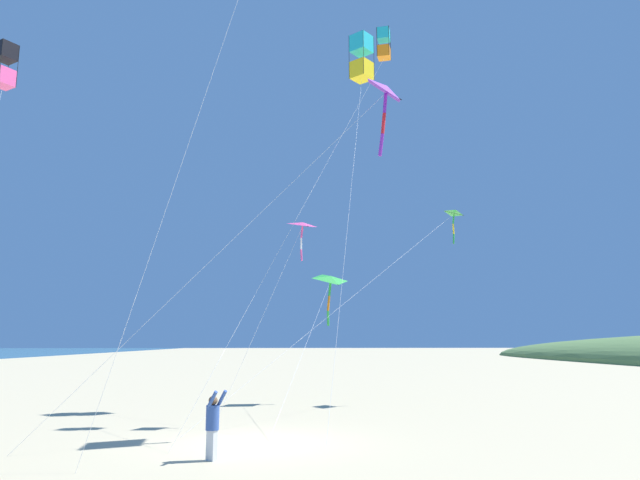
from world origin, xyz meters
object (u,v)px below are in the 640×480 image
person_child_green_jacket (213,422)px  kite_delta_black_fish_shape (453,214)px  kite_box_long_streamer_right (383,44)px  kite_box_green_low_center (4,65)px  kite_delta_blue_topmost (331,280)px  kite_box_checkered_midright (362,58)px  kite_delta_orange_high_right (387,92)px  kite_delta_white_trailing (302,226)px

person_child_green_jacket → kite_delta_black_fish_shape: 17.49m
kite_box_long_streamer_right → kite_box_green_low_center: 14.84m
kite_delta_blue_topmost → kite_box_long_streamer_right: bearing=-75.1°
person_child_green_jacket → kite_box_long_streamer_right: bearing=51.5°
kite_box_checkered_midright → kite_delta_orange_high_right: kite_box_checkered_midright is taller
kite_box_long_streamer_right → kite_delta_blue_topmost: bearing=104.9°
person_child_green_jacket → kite_delta_blue_topmost: bearing=72.6°
kite_delta_blue_topmost → kite_box_green_low_center: bearing=-160.6°
kite_box_checkered_midright → kite_delta_white_trailing: (-2.98, -5.20, -9.10)m
kite_box_checkered_midright → person_child_green_jacket: bearing=-115.4°
kite_delta_black_fish_shape → kite_delta_white_trailing: 9.89m
kite_delta_white_trailing → kite_box_long_streamer_right: size_ratio=0.46×
kite_box_checkered_midright → kite_delta_blue_topmost: bearing=130.1°
kite_delta_orange_high_right → kite_box_checkered_midright: bearing=87.2°
kite_box_green_low_center → kite_box_checkered_midright: bearing=12.0°
kite_box_checkered_midright → kite_box_long_streamer_right: 4.51m
kite_box_checkered_midright → kite_delta_blue_topmost: 10.48m
person_child_green_jacket → kite_box_checkered_midright: size_ratio=0.09×
kite_box_long_streamer_right → kite_delta_orange_high_right: bearing=-99.9°
kite_delta_black_fish_shape → kite_box_long_streamer_right: bearing=-128.4°
kite_box_checkered_midright → kite_delta_black_fish_shape: (4.42, 1.07, -7.17)m
kite_delta_blue_topmost → kite_box_long_streamer_right: 10.57m
kite_delta_white_trailing → kite_box_long_streamer_right: kite_box_long_streamer_right is taller
kite_box_long_streamer_right → kite_delta_orange_high_right: kite_box_long_streamer_right is taller
person_child_green_jacket → kite_delta_black_fish_shape: (9.74, 12.27, 7.77)m
kite_box_long_streamer_right → kite_delta_black_fish_shape: bearing=51.6°
person_child_green_jacket → kite_box_green_low_center: 17.51m
kite_box_long_streamer_right → person_child_green_jacket: bearing=-128.5°
person_child_green_jacket → kite_box_checkered_midright: kite_box_checkered_midright is taller
kite_box_checkered_midright → kite_box_green_low_center: bearing=-168.0°
person_child_green_jacket → kite_delta_black_fish_shape: size_ratio=0.14×
person_child_green_jacket → kite_box_long_streamer_right: size_ratio=0.11×
kite_delta_white_trailing → kite_box_green_low_center: 13.50m
kite_delta_orange_high_right → kite_box_green_low_center: bearing=162.1°
kite_box_checkered_midright → kite_delta_black_fish_shape: kite_box_checkered_midright is taller
person_child_green_jacket → kite_delta_black_fish_shape: bearing=51.5°
kite_delta_blue_topmost → kite_delta_orange_high_right: size_ratio=0.97×
kite_box_checkered_midright → kite_delta_black_fish_shape: size_ratio=1.47×
kite_box_checkered_midright → kite_box_green_low_center: 15.07m
kite_delta_black_fish_shape → kite_delta_white_trailing: (-7.40, -6.27, -1.93)m
kite_delta_white_trailing → kite_box_green_low_center: size_ratio=0.49×
kite_box_long_streamer_right → kite_delta_orange_high_right: (-0.60, -3.44, -3.51)m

